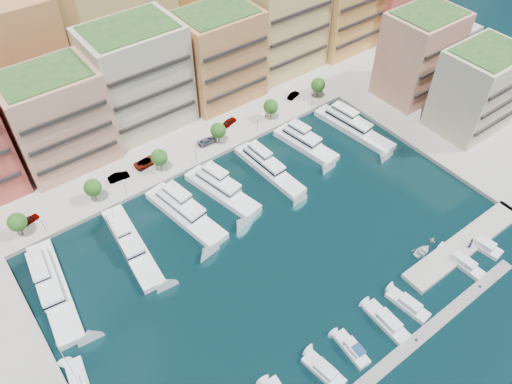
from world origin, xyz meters
The scene contains 50 objects.
ground centered at (0.00, 0.00, 0.00)m, with size 400.00×400.00×0.00m, color black.
north_quay centered at (0.00, 62.00, 0.00)m, with size 220.00×64.00×2.00m, color #9E998E.
east_quay centered at (62.00, -8.00, 0.00)m, with size 34.00×76.00×2.00m, color #9E998E.
hillside centered at (0.00, 110.00, 0.00)m, with size 240.00×40.00×58.00m, color #1C3616.
south_pontoon centered at (-3.00, -30.00, 0.00)m, with size 72.00×2.20×0.35m, color gray.
finger_pier centered at (30.00, -22.00, 0.00)m, with size 32.00×5.00×2.00m, color #9E998E.
apartment_2 centered at (-23.00, 49.99, 12.31)m, with size 20.00×15.50×22.80m.
apartment_3 centered at (-2.00, 51.99, 13.81)m, with size 22.00×16.50×25.80m.
apartment_4 centered at (20.00, 49.99, 12.81)m, with size 20.00×15.50×23.80m.
apartment_5 centered at (42.00, 51.99, 14.31)m, with size 22.00×16.50×26.80m.
apartment_6 centered at (64.00, 49.99, 12.31)m, with size 20.00×15.50×22.80m.
apartment_east_a centered at (62.00, 19.99, 12.31)m, with size 18.00×14.50×22.80m.
apartment_east_b centered at (62.00, 1.99, 11.31)m, with size 18.00×14.50×20.80m.
backblock_1 centered at (-25.00, 74.00, 16.00)m, with size 26.00×18.00×30.00m, color #C7834A.
backblock_2 centered at (5.00, 74.00, 16.00)m, with size 26.00×18.00×30.00m, color #DABF73.
tree_0 centered at (-40.00, 33.50, 4.74)m, with size 3.80×3.80×5.65m.
tree_1 centered at (-24.00, 33.50, 4.74)m, with size 3.80×3.80×5.65m.
tree_2 centered at (-8.00, 33.50, 4.74)m, with size 3.80×3.80×5.65m.
tree_3 centered at (8.00, 33.50, 4.74)m, with size 3.80×3.80×5.65m.
tree_4 centered at (24.00, 33.50, 4.74)m, with size 3.80×3.80×5.65m.
tree_5 centered at (40.00, 33.50, 4.74)m, with size 3.80×3.80×5.65m.
lamppost_0 centered at (-36.00, 31.20, 3.83)m, with size 0.30×0.30×4.20m.
lamppost_1 centered at (-18.00, 31.20, 3.83)m, with size 0.30×0.30×4.20m.
lamppost_2 centered at (0.00, 31.20, 3.83)m, with size 0.30×0.30×4.20m.
lamppost_3 centered at (18.00, 31.20, 3.83)m, with size 0.30×0.30×4.20m.
lamppost_4 centered at (36.00, 31.20, 3.83)m, with size 0.30×0.30×4.20m.
yacht_0 centered at (-40.02, 17.84, 1.21)m, with size 7.60×24.75×7.30m.
yacht_1 centered at (-23.74, 18.42, 1.09)m, with size 6.48×23.28×7.30m.
yacht_2 centered at (-10.81, 19.23, 1.21)m, with size 8.28×21.84×7.30m.
yacht_3 centered at (-0.77, 20.12, 1.21)m, with size 8.39×19.94×7.30m.
yacht_4 centered at (11.90, 19.40, 1.09)m, with size 5.06×20.99×7.30m.
yacht_5 centered at (24.51, 21.06, 1.21)m, with size 6.96×17.82×7.30m.
yacht_6 centered at (38.21, 18.57, 1.21)m, with size 6.94×23.12×7.30m.
cruiser_3 centered at (-10.53, -24.58, 0.55)m, with size 3.67×7.93×2.55m.
cruiser_4 centered at (-4.17, -24.60, 0.57)m, with size 2.93×7.39×2.66m.
cruiser_5 centered at (4.38, -24.60, 0.55)m, with size 3.13×9.26×2.55m.
cruiser_6 centered at (10.02, -24.59, 0.55)m, with size 3.45×8.47×2.55m.
cruiser_8 centered at (25.71, -24.60, 0.55)m, with size 2.86×9.19×2.55m.
cruiser_9 centered at (32.56, -24.58, 0.55)m, with size 3.69×7.66×2.55m.
sailboat_1 centered at (-43.36, -2.21, 0.31)m, with size 4.03×9.00×13.20m.
tender_0 centered at (21.82, -18.04, 0.44)m, with size 3.04×4.26×0.88m, color white.
tender_1 centered at (25.73, -17.39, 0.40)m, with size 1.32×1.53×0.81m, color #C6B397.
car_0 centered at (-37.69, 35.97, 1.67)m, with size 1.58×3.93×1.34m, color gray.
car_1 centered at (-17.20, 36.46, 1.78)m, with size 1.65×4.73×1.56m, color gray.
car_2 centered at (-9.87, 37.06, 1.81)m, with size 2.69×5.82×1.62m, color gray.
car_3 centered at (5.59, 34.94, 1.72)m, with size 2.00×4.93×1.43m, color gray.
car_4 centered at (14.20, 37.99, 1.74)m, with size 1.76×4.37×1.49m, color gray.
car_5 centered at (34.73, 37.21, 1.68)m, with size 1.43×4.11×1.35m, color gray.
person_0 centered at (29.28, -23.30, 1.95)m, with size 0.69×0.45×1.89m, color #212343.
person_1 centered at (30.34, -22.84, 1.86)m, with size 0.83×0.65×1.71m, color #4A362C.
Camera 1 is at (-41.20, -46.70, 79.44)m, focal length 35.00 mm.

